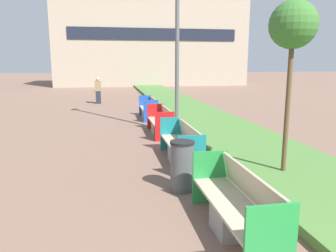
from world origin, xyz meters
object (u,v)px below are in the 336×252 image
at_px(litter_bin, 182,166).
at_px(bench_teal_frame, 182,147).
at_px(bench_red_frame, 161,124).
at_px(bench_blue_frame, 149,110).
at_px(bench_green_frame, 236,209).
at_px(pedestrian_walking, 98,90).
at_px(sapling_tree_near, 293,28).

bearing_deg(litter_bin, bench_teal_frame, 77.69).
xyz_separation_m(bench_teal_frame, bench_red_frame, (-0.00, 3.30, -0.01)).
height_order(bench_teal_frame, bench_blue_frame, same).
relative_size(bench_green_frame, bench_blue_frame, 1.11).
relative_size(bench_teal_frame, pedestrian_walking, 1.49).
relative_size(bench_teal_frame, sapling_tree_near, 0.65).
distance_m(bench_teal_frame, bench_blue_frame, 6.67).
relative_size(litter_bin, sapling_tree_near, 0.27).
bearing_deg(bench_green_frame, bench_teal_frame, 89.97).
height_order(bench_blue_frame, sapling_tree_near, sapling_tree_near).
xyz_separation_m(litter_bin, sapling_tree_near, (2.28, 0.26, 2.63)).
xyz_separation_m(bench_blue_frame, pedestrian_walking, (-2.39, 6.02, 0.44)).
height_order(bench_green_frame, sapling_tree_near, sapling_tree_near).
distance_m(bench_red_frame, bench_blue_frame, 3.37).
relative_size(bench_green_frame, bench_teal_frame, 0.94).
xyz_separation_m(bench_blue_frame, sapling_tree_near, (1.89, -8.23, 2.76)).
distance_m(bench_blue_frame, litter_bin, 8.50).
bearing_deg(bench_green_frame, litter_bin, 102.73).
bearing_deg(pedestrian_walking, sapling_tree_near, -73.30).
bearing_deg(bench_green_frame, bench_red_frame, 90.01).
height_order(litter_bin, pedestrian_walking, pedestrian_walking).
xyz_separation_m(bench_red_frame, pedestrian_walking, (-2.39, 9.40, 0.43)).
relative_size(bench_blue_frame, sapling_tree_near, 0.55).
xyz_separation_m(bench_green_frame, bench_blue_frame, (-0.00, 10.24, -0.01)).
bearing_deg(bench_blue_frame, bench_red_frame, -89.98).
relative_size(litter_bin, pedestrian_walking, 0.61).
bearing_deg(sapling_tree_near, bench_blue_frame, 102.90).
bearing_deg(bench_blue_frame, bench_teal_frame, -89.96).
bearing_deg(bench_teal_frame, sapling_tree_near, -39.64).
height_order(bench_green_frame, bench_red_frame, same).
relative_size(bench_teal_frame, bench_blue_frame, 1.18).
xyz_separation_m(sapling_tree_near, pedestrian_walking, (-4.28, 14.25, -2.32)).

